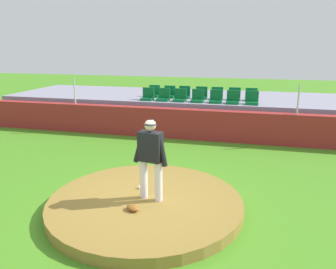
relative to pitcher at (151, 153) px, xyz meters
The scene contains 23 objects.
ground_plane 1.26m from the pitcher, behind, with size 60.00×60.00×0.00m, color #478A20.
pitchers_mound 1.14m from the pitcher, behind, with size 4.14×4.14×0.23m, color olive.
pitcher is the anchor object (origin of this frame).
baseball 1.15m from the pitcher, 134.44° to the left, with size 0.07×0.07×0.07m, color white.
fielding_glove 1.15m from the pitcher, 109.84° to the right, with size 0.30×0.20×0.11m, color brown.
brick_barrier 5.69m from the pitcher, 91.27° to the left, with size 17.99×0.40×1.12m, color maroon.
fence_post_left 7.47m from the pitcher, 130.83° to the left, with size 0.06×0.06×1.03m, color silver.
fence_post_right 6.65m from the pitcher, 58.22° to the left, with size 0.06×0.06×1.03m, color silver.
bleacher_platform 8.52m from the pitcher, 90.84° to the left, with size 17.51×4.45×1.21m, color #8D8A9F.
stadium_chair_0 7.15m from the pitcher, 107.93° to the left, with size 0.48×0.44×0.50m.
stadium_chair_1 6.99m from the pitcher, 102.65° to the left, with size 0.48×0.44×0.50m.
stadium_chair_2 6.87m from the pitcher, 97.07° to the left, with size 0.48×0.44×0.50m.
stadium_chair_3 6.82m from the pitcher, 91.02° to the left, with size 0.48×0.44×0.50m.
stadium_chair_4 6.84m from the pitcher, 84.97° to the left, with size 0.48×0.44×0.50m.
stadium_chair_5 6.90m from the pitcher, 79.47° to the left, with size 0.48×0.44×0.50m.
stadium_chair_6 7.08m from the pitcher, 73.71° to the left, with size 0.48×0.44×0.50m.
stadium_chair_7 8.03m from the pitcher, 105.90° to the left, with size 0.48×0.44×0.50m.
stadium_chair_8 7.83m from the pitcher, 101.02° to the left, with size 0.48×0.44×0.50m.
stadium_chair_9 7.77m from the pitcher, 96.27° to the left, with size 0.48×0.44×0.50m.
stadium_chair_10 7.69m from the pitcher, 90.78° to the left, with size 0.48×0.44×0.50m.
stadium_chair_11 7.71m from the pitcher, 85.89° to the left, with size 0.48×0.44×0.50m.
stadium_chair_12 7.82m from the pitcher, 80.64° to the left, with size 0.48×0.44×0.50m.
stadium_chair_13 7.92m from the pitcher, 75.77° to the left, with size 0.48×0.44×0.50m.
Camera 1 is at (2.04, -6.14, 3.39)m, focal length 35.30 mm.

